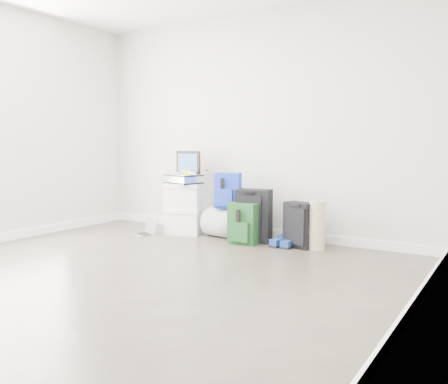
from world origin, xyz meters
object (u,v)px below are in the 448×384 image
Objects in this scene: duffel_bag at (229,223)px; boxes_stack at (184,208)px; large_suitcase at (254,216)px; laptop at (147,231)px; briefcase at (184,179)px; carry_on at (299,225)px.

boxes_stack is at bearing -167.47° from duffel_bag.
boxes_stack is 0.99m from large_suitcase.
large_suitcase is (0.36, -0.03, 0.12)m from duffel_bag.
boxes_stack is 0.54m from laptop.
briefcase reaches higher than duffel_bag.
laptop is (-0.33, -0.33, -0.27)m from boxes_stack.
duffel_bag is 0.38m from large_suitcase.
duffel_bag is 1.74× the size of laptop.
carry_on reaches higher than duffel_bag.
duffel_bag is (0.63, 0.06, -0.51)m from briefcase.
boxes_stack is 1.27× the size of carry_on.
carry_on reaches higher than laptop.
boxes_stack is 1.51× the size of briefcase.
boxes_stack reaches higher than laptop.
laptop is at bearing -119.93° from briefcase.
boxes_stack is 1.55m from carry_on.
boxes_stack is at bearing 91.56° from briefcase.
large_suitcase reaches higher than carry_on.
carry_on is 1.46× the size of laptop.
duffel_bag is 0.93m from carry_on.
briefcase reaches higher than large_suitcase.
briefcase is 0.81m from duffel_bag.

